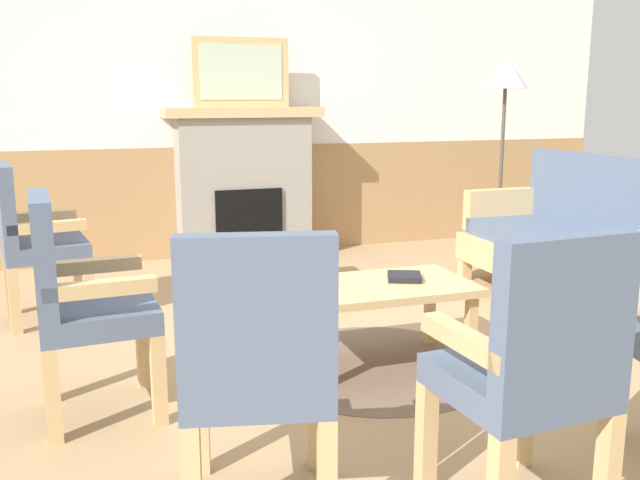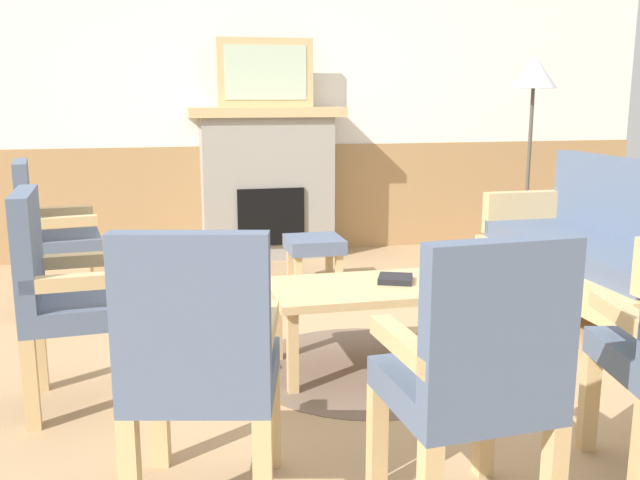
{
  "view_description": "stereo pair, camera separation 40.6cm",
  "coord_description": "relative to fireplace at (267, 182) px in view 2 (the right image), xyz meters",
  "views": [
    {
      "loc": [
        -1.29,
        -3.42,
        1.38
      ],
      "look_at": [
        0.0,
        0.35,
        0.55
      ],
      "focal_mm": 39.26,
      "sensor_mm": 36.0,
      "label": 1
    },
    {
      "loc": [
        -0.9,
        -3.53,
        1.38
      ],
      "look_at": [
        0.0,
        0.35,
        0.55
      ],
      "focal_mm": 39.26,
      "sensor_mm": 36.0,
      "label": 2
    }
  ],
  "objects": [
    {
      "name": "footstool",
      "position": [
        0.19,
        -1.0,
        -0.37
      ],
      "size": [
        0.4,
        0.4,
        0.36
      ],
      "color": "tan",
      "rests_on": "ground_plane"
    },
    {
      "name": "fireplace",
      "position": [
        0.0,
        0.0,
        0.0
      ],
      "size": [
        1.3,
        0.44,
        1.28
      ],
      "color": "gray",
      "rests_on": "ground_plane"
    },
    {
      "name": "wall_back",
      "position": [
        0.0,
        0.25,
        0.66
      ],
      "size": [
        7.2,
        0.14,
        2.7
      ],
      "color": "white",
      "rests_on": "ground_plane"
    },
    {
      "name": "framed_picture",
      "position": [
        0.0,
        0.0,
        0.91
      ],
      "size": [
        0.8,
        0.04,
        0.56
      ],
      "color": "tan",
      "rests_on": "fireplace"
    },
    {
      "name": "ground_plane",
      "position": [
        0.0,
        -2.35,
        -0.65
      ],
      "size": [
        14.0,
        14.0,
        0.0
      ],
      "primitive_type": "plane",
      "color": "tan"
    },
    {
      "name": "armchair_near_fireplace",
      "position": [
        -1.33,
        -2.74,
        -0.11
      ],
      "size": [
        0.51,
        0.51,
        0.98
      ],
      "color": "tan",
      "rests_on": "ground_plane"
    },
    {
      "name": "book_on_table",
      "position": [
        0.26,
        -2.59,
        -0.2
      ],
      "size": [
        0.22,
        0.22,
        0.03
      ],
      "primitive_type": "cube",
      "rotation": [
        0.0,
        0.0,
        -0.4
      ],
      "color": "black",
      "rests_on": "coffee_table"
    },
    {
      "name": "couch",
      "position": [
        1.77,
        -2.08,
        -0.26
      ],
      "size": [
        0.7,
        1.8,
        0.98
      ],
      "color": "tan",
      "rests_on": "ground_plane"
    },
    {
      "name": "armchair_by_window_left",
      "position": [
        -1.6,
        -1.25,
        -0.11
      ],
      "size": [
        0.54,
        0.54,
        0.98
      ],
      "color": "tan",
      "rests_on": "ground_plane"
    },
    {
      "name": "armchair_front_center",
      "position": [
        -0.79,
        -3.7,
        -0.11
      ],
      "size": [
        0.58,
        0.58,
        0.98
      ],
      "color": "tan",
      "rests_on": "ground_plane"
    },
    {
      "name": "armchair_front_left",
      "position": [
        0.03,
        -4.0,
        -0.11
      ],
      "size": [
        0.51,
        0.51,
        0.98
      ],
      "color": "tan",
      "rests_on": "ground_plane"
    },
    {
      "name": "round_rug",
      "position": [
        0.09,
        -2.62,
        -0.65
      ],
      "size": [
        1.22,
        1.22,
        0.01
      ],
      "primitive_type": "cylinder",
      "color": "brown",
      "rests_on": "ground_plane"
    },
    {
      "name": "coffee_table",
      "position": [
        0.09,
        -2.62,
        -0.27
      ],
      "size": [
        0.96,
        0.56,
        0.44
      ],
      "color": "tan",
      "rests_on": "ground_plane"
    },
    {
      "name": "floor_lamp_by_couch",
      "position": [
        2.02,
        -0.76,
        0.8
      ],
      "size": [
        0.36,
        0.36,
        1.68
      ],
      "color": "#332D28",
      "rests_on": "ground_plane"
    }
  ]
}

